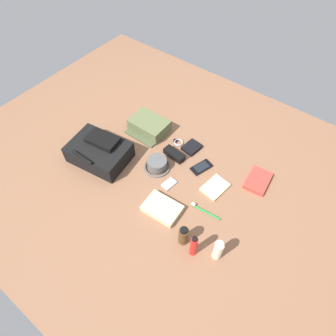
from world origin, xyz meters
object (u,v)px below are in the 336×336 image
object	(u,v)px
sunscreen_spray	(194,246)
media_player	(169,184)
cologne_bottle	(183,236)
folded_towel	(162,208)
notepad	(215,187)
backpack	(100,151)
lotion_bottle	(218,250)
toothbrush	(204,210)
bucket_hat	(157,164)
toiletry_pouch	(149,126)
paperback_novel	(258,181)
sunglasses_case	(174,154)
wristwatch	(178,142)
wallet	(192,147)
cell_phone	(201,167)

from	to	relation	value
sunscreen_spray	media_player	world-z (taller)	sunscreen_spray
cologne_bottle	folded_towel	world-z (taller)	cologne_bottle
media_player	notepad	bearing A→B (deg)	-148.14
backpack	folded_towel	world-z (taller)	backpack
lotion_bottle	toothbrush	world-z (taller)	lotion_bottle
bucket_hat	lotion_bottle	world-z (taller)	lotion_bottle
lotion_bottle	media_player	size ratio (longest dim) A/B	1.65
toiletry_pouch	media_player	world-z (taller)	toiletry_pouch
media_player	toiletry_pouch	bearing A→B (deg)	-35.71
sunscreen_spray	toothbrush	xyz separation A→B (m)	(0.08, -0.23, -0.07)
bucket_hat	paperback_novel	bearing A→B (deg)	-152.90
backpack	sunglasses_case	size ratio (longest dim) A/B	2.72
wristwatch	paperback_novel	bearing A→B (deg)	-176.49
toiletry_pouch	folded_towel	size ratio (longest dim) A/B	1.22
folded_towel	toiletry_pouch	bearing A→B (deg)	-43.78
bucket_hat	toothbrush	bearing A→B (deg)	168.13
toothbrush	wallet	world-z (taller)	wallet
paperback_novel	toiletry_pouch	bearing A→B (deg)	4.46
wristwatch	cologne_bottle	bearing A→B (deg)	128.33
backpack	bucket_hat	distance (m)	0.36
toothbrush	media_player	bearing A→B (deg)	-5.89
paperback_novel	wallet	size ratio (longest dim) A/B	1.70
backpack	toothbrush	size ratio (longest dim) A/B	2.12
toothbrush	toiletry_pouch	bearing A→B (deg)	-25.07
cell_phone	paperback_novel	bearing A→B (deg)	-160.28
media_player	sunscreen_spray	bearing A→B (deg)	143.13
folded_towel	media_player	bearing A→B (deg)	-65.48
wristwatch	folded_towel	xyz separation A→B (m)	(-0.22, 0.45, 0.01)
lotion_bottle	media_player	xyz separation A→B (m)	(0.44, -0.20, -0.07)
toiletry_pouch	lotion_bottle	xyz separation A→B (m)	(-0.82, 0.47, 0.03)
wristwatch	notepad	xyz separation A→B (m)	(-0.38, 0.15, 0.00)
toothbrush	notepad	distance (m)	0.17
wristwatch	wallet	size ratio (longest dim) A/B	0.65
cell_phone	notepad	bearing A→B (deg)	152.76
toiletry_pouch	wallet	size ratio (longest dim) A/B	2.23
notepad	sunglasses_case	distance (m)	0.33
toiletry_pouch	cologne_bottle	distance (m)	0.82
media_player	toothbrush	size ratio (longest dim) A/B	0.50
wallet	sunglasses_case	world-z (taller)	sunglasses_case
sunscreen_spray	notepad	distance (m)	0.42
lotion_bottle	notepad	xyz separation A→B (m)	(0.22, -0.34, -0.06)
paperback_novel	notepad	world-z (taller)	paperback_novel
cell_phone	sunscreen_spray	bearing A→B (deg)	118.78
lotion_bottle	sunglasses_case	distance (m)	0.67
lotion_bottle	folded_towel	xyz separation A→B (m)	(0.37, -0.04, -0.05)
lotion_bottle	paperback_novel	distance (m)	0.53
cell_phone	wristwatch	xyz separation A→B (m)	(0.23, -0.08, -0.00)
folded_towel	wristwatch	bearing A→B (deg)	-63.80
lotion_bottle	sunglasses_case	xyz separation A→B (m)	(0.55, -0.39, -0.05)
lotion_bottle	toothbrush	xyz separation A→B (m)	(0.19, -0.17, -0.07)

